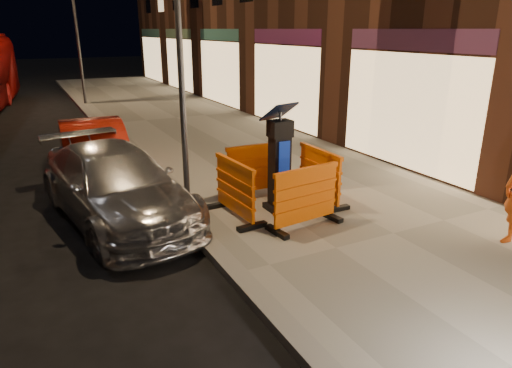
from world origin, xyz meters
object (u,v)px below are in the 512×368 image
barrier_front (306,197)px  barrier_kerbside (235,190)px  parking_kiosk (280,161)px  barrier_back (257,170)px  car_red (98,177)px  car_silver (119,219)px  barrier_bldgside (319,175)px

barrier_front → barrier_kerbside: 1.34m
parking_kiosk → barrier_back: parking_kiosk is taller
parking_kiosk → car_red: parking_kiosk is taller
barrier_back → car_silver: bearing=174.3°
parking_kiosk → car_red: (-2.82, 4.23, -1.14)m
barrier_front → barrier_kerbside: same height
barrier_kerbside → car_red: 4.68m
car_silver → car_red: car_silver is taller
barrier_bldgside → parking_kiosk: bearing=90.2°
parking_kiosk → car_silver: bearing=153.9°
barrier_back → car_silver: 2.99m
barrier_kerbside → car_silver: size_ratio=0.29×
barrier_bldgside → barrier_kerbside: bearing=90.2°
barrier_kerbside → car_red: size_ratio=0.34×
barrier_front → car_silver: 3.72m
barrier_front → car_silver: (-2.88, 2.25, -0.70)m
barrier_front → barrier_kerbside: size_ratio=1.00×
parking_kiosk → car_silver: size_ratio=0.41×
car_silver → car_red: (0.06, 2.94, 0.00)m
barrier_back → barrier_bldgside: (0.95, -0.95, 0.00)m
parking_kiosk → car_red: 5.22m
parking_kiosk → barrier_kerbside: (-0.95, 0.00, -0.44)m
parking_kiosk → barrier_front: parking_kiosk is taller
parking_kiosk → car_red: size_ratio=0.47×
barrier_front → barrier_back: 1.90m
barrier_front → parking_kiosk: bearing=83.2°
barrier_kerbside → car_silver: 2.43m
car_silver → barrier_kerbside: bearing=-42.8°
barrier_bldgside → car_silver: 4.10m
barrier_kerbside → car_red: (-1.87, 4.23, -0.70)m
barrier_front → barrier_kerbside: (-0.95, 0.95, 0.00)m
barrier_kerbside → barrier_bldgside: 1.90m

